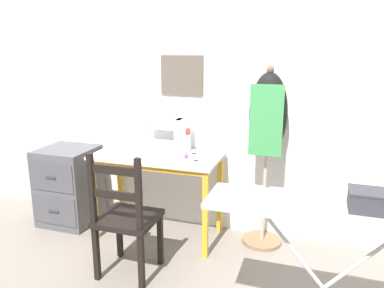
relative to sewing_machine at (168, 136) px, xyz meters
The scene contains 13 objects.
ground_plane 0.94m from the sewing_machine, 96.77° to the right, with size 14.00×14.00×0.00m, color gray.
wall_back 0.47m from the sewing_machine, 102.81° to the left, with size 10.00×0.07×2.55m.
sewing_table 0.27m from the sewing_machine, 108.33° to the right, with size 1.04×0.52×0.72m.
sewing_machine is the anchor object (origin of this frame).
fabric_bowl 0.49m from the sewing_machine, 162.66° to the right, with size 0.12×0.12×0.06m.
scissors 0.42m from the sewing_machine, 33.41° to the right, with size 0.11×0.12×0.01m.
thread_spool_near_machine 0.30m from the sewing_machine, 36.18° to the right, with size 0.04×0.04×0.04m.
thread_spool_mid_table 0.33m from the sewing_machine, 27.42° to the right, with size 0.04×0.04×0.04m.
wooden_chair 0.84m from the sewing_machine, 92.01° to the right, with size 0.40×0.38×0.91m.
filing_cabinet 1.06m from the sewing_machine, behind, with size 0.47×0.47×0.70m.
dress_form 0.83m from the sewing_machine, ahead, with size 0.32×0.32×1.44m.
ironing_board 1.67m from the sewing_machine, 40.74° to the right, with size 1.18×0.32×0.85m.
storage_box 1.78m from the sewing_machine, 37.13° to the right, with size 0.18×0.15×0.10m.
Camera 1 is at (1.20, -2.45, 1.56)m, focal length 35.00 mm.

